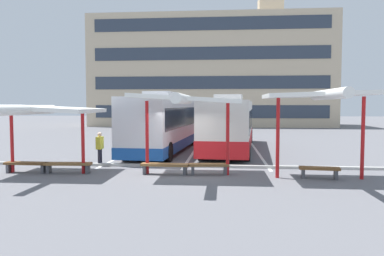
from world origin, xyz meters
name	(u,v)px	position (x,y,z in m)	size (l,w,h in m)	color
ground_plane	(181,171)	(0.00, 0.00, 0.00)	(160.00, 160.00, 0.00)	slate
terminal_building	(212,73)	(0.05, 36.37, 7.35)	(32.07, 10.60, 17.40)	#C6B293
coach_bus_0	(166,124)	(-1.73, 6.65, 1.70)	(3.33, 11.76, 3.60)	silver
coach_bus_1	(230,125)	(2.22, 7.75, 1.57)	(3.66, 12.66, 3.45)	silver
lane_stripe_0	(134,150)	(-3.85, 7.10, 0.00)	(0.16, 14.00, 0.01)	white
lane_stripe_1	(195,151)	(0.00, 7.10, 0.00)	(0.16, 14.00, 0.01)	white
lane_stripe_2	(257,151)	(3.85, 7.10, 0.00)	(0.16, 14.00, 0.01)	white
waiting_shelter_0	(43,110)	(-5.52, -1.29, 2.63)	(4.08, 5.10, 2.85)	red
bench_0	(27,165)	(-6.42, -1.05, 0.34)	(1.85, 0.47, 0.45)	brown
bench_1	(68,165)	(-4.62, -1.03, 0.34)	(1.96, 0.55, 0.45)	brown
waiting_shelter_1	(186,101)	(0.33, -1.12, 3.02)	(4.30, 5.18, 3.29)	red
bench_2	(165,166)	(-0.57, -0.94, 0.34)	(1.99, 0.51, 0.45)	brown
bench_3	(209,166)	(1.23, -0.80, 0.33)	(1.66, 0.57, 0.45)	brown
waiting_shelter_2	(323,97)	(5.51, -1.51, 3.15)	(4.19, 4.54, 3.39)	red
bench_4	(319,170)	(5.51, -1.27, 0.33)	(1.55, 0.59, 0.45)	brown
platform_kerb	(184,166)	(0.00, 0.94, 0.06)	(44.00, 0.24, 0.12)	#ADADA8
waiting_passenger_0	(100,147)	(-3.98, 1.06, 0.89)	(0.25, 0.47, 1.57)	black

